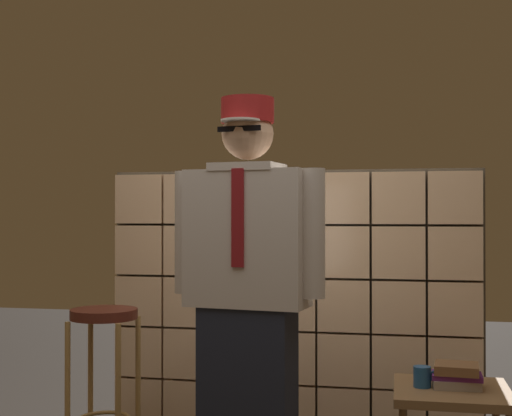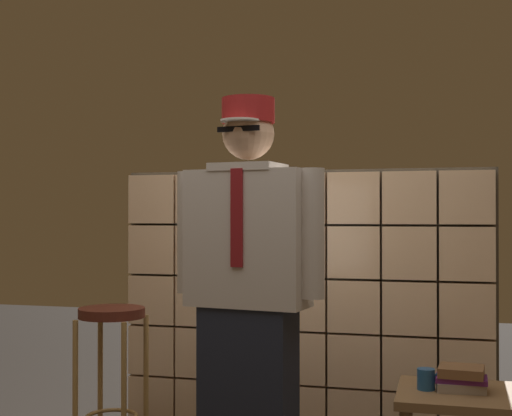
{
  "view_description": "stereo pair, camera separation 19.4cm",
  "coord_description": "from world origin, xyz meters",
  "views": [
    {
      "loc": [
        0.62,
        -2.85,
        1.28
      ],
      "look_at": [
        -0.01,
        0.22,
        1.31
      ],
      "focal_mm": 49.76,
      "sensor_mm": 36.0,
      "label": 1
    },
    {
      "loc": [
        0.81,
        -2.81,
        1.28
      ],
      "look_at": [
        -0.01,
        0.22,
        1.31
      ],
      "focal_mm": 49.76,
      "sensor_mm": 36.0,
      "label": 2
    }
  ],
  "objects": [
    {
      "name": "bar_stool",
      "position": [
        -0.85,
        0.52,
        0.59
      ],
      "size": [
        0.34,
        0.34,
        0.8
      ],
      "color": "#592319",
      "rests_on": "ground"
    },
    {
      "name": "coffee_mug",
      "position": [
        0.72,
        0.5,
        0.53
      ],
      "size": [
        0.13,
        0.08,
        0.09
      ],
      "color": "navy",
      "rests_on": "side_table"
    },
    {
      "name": "side_table",
      "position": [
        0.85,
        0.51,
        0.42
      ],
      "size": [
        0.52,
        0.52,
        0.48
      ],
      "color": "brown",
      "rests_on": "ground"
    },
    {
      "name": "glass_block_wall",
      "position": [
        -0.0,
        1.22,
        0.76
      ],
      "size": [
        2.17,
        0.1,
        1.56
      ],
      "color": "#E0B78C",
      "rests_on": "ground"
    },
    {
      "name": "standing_person",
      "position": [
        -0.05,
        0.26,
        0.94
      ],
      "size": [
        0.72,
        0.34,
        1.8
      ],
      "rotation": [
        0.0,
        0.0,
        -0.14
      ],
      "color": "#1E2333",
      "rests_on": "ground"
    },
    {
      "name": "book_stack",
      "position": [
        0.87,
        0.52,
        0.54
      ],
      "size": [
        0.23,
        0.19,
        0.11
      ],
      "color": "gray",
      "rests_on": "side_table"
    }
  ]
}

